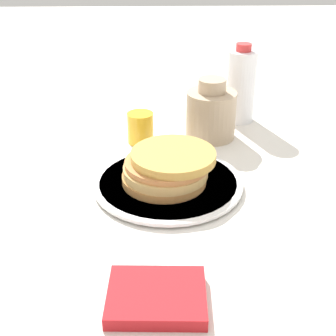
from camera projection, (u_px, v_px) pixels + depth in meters
name	position (u px, v px, depth m)	size (l,w,h in m)	color
ground_plane	(173.00, 184.00, 0.92)	(4.00, 4.00, 0.00)	silver
plate	(168.00, 183.00, 0.91)	(0.29, 0.29, 0.01)	white
pancake_stack	(167.00, 167.00, 0.90)	(0.18, 0.17, 0.06)	#B87E3F
juice_glass	(140.00, 128.00, 1.07)	(0.06, 0.06, 0.07)	yellow
cream_jug	(211.00, 113.00, 1.09)	(0.12, 0.12, 0.14)	tan
water_bottle_near	(241.00, 86.00, 1.16)	(0.07, 0.07, 0.20)	white
napkin	(157.00, 297.00, 0.64)	(0.14, 0.11, 0.02)	red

